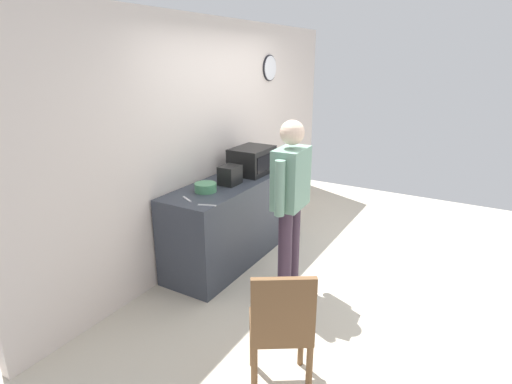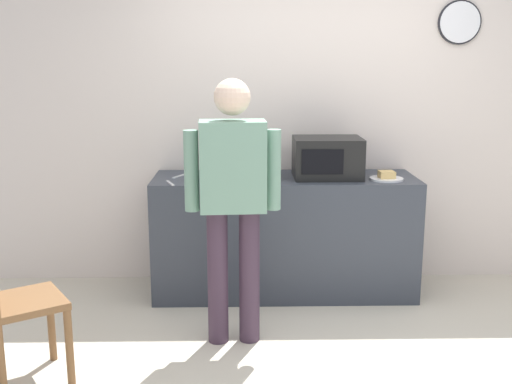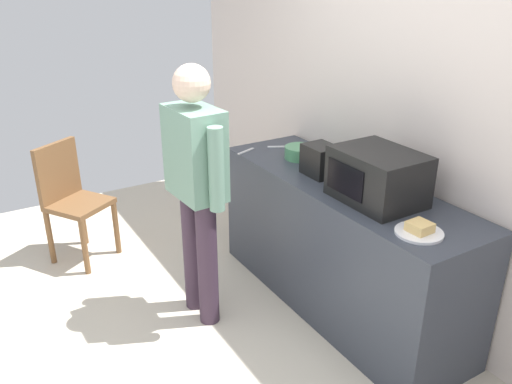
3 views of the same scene
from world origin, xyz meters
name	(u,v)px [view 1 (image 1 of 3)]	position (x,y,z in m)	size (l,w,h in m)	color
ground_plane	(344,271)	(0.00, 0.00, 0.00)	(6.00, 6.00, 0.00)	beige
back_wall	(219,137)	(0.00, 1.60, 1.30)	(5.40, 0.13, 2.60)	silver
kitchen_counter	(236,218)	(-0.23, 1.22, 0.45)	(1.97, 0.62, 0.91)	#333842
microwave	(252,160)	(0.08, 1.19, 1.06)	(0.50, 0.39, 0.30)	black
sandwich_plate	(277,164)	(0.51, 1.09, 0.93)	(0.25, 0.25, 0.07)	white
salad_bowl	(206,187)	(-0.74, 1.24, 0.95)	(0.22, 0.22, 0.09)	#4C8E60
toaster	(230,175)	(-0.42, 1.17, 1.01)	(0.22, 0.18, 0.20)	black
fork_utensil	(207,205)	(-1.06, 0.99, 0.91)	(0.17, 0.02, 0.01)	silver
spoon_utensil	(187,199)	(-1.03, 1.25, 0.91)	(0.17, 0.02, 0.01)	silver
person_standing	(290,195)	(-0.61, 0.37, 0.98)	(0.59, 0.26, 1.67)	#392839
wooden_chair	(281,327)	(-1.82, -0.15, 0.52)	(0.55, 0.55, 0.94)	brown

